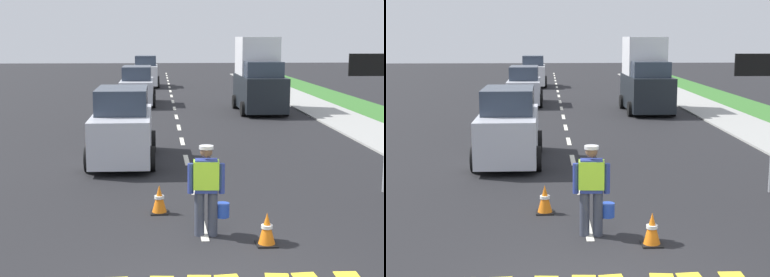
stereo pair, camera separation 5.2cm
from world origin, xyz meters
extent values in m
plane|color=black|center=(0.00, 21.00, 0.00)|extent=(96.00, 96.00, 0.00)
cube|color=silver|center=(0.00, 2.70, 0.01)|extent=(0.14, 1.40, 0.01)
cube|color=silver|center=(0.00, 5.70, 0.01)|extent=(0.14, 1.40, 0.01)
cube|color=silver|center=(0.00, 8.70, 0.01)|extent=(0.14, 1.40, 0.01)
cube|color=silver|center=(0.00, 11.70, 0.01)|extent=(0.14, 1.40, 0.01)
cube|color=silver|center=(0.00, 14.70, 0.01)|extent=(0.14, 1.40, 0.01)
cube|color=silver|center=(0.00, 17.70, 0.01)|extent=(0.14, 1.40, 0.01)
cube|color=silver|center=(0.00, 20.70, 0.01)|extent=(0.14, 1.40, 0.01)
cube|color=silver|center=(0.00, 23.70, 0.01)|extent=(0.14, 1.40, 0.01)
cube|color=silver|center=(0.00, 26.70, 0.01)|extent=(0.14, 1.40, 0.01)
cube|color=silver|center=(0.00, 29.70, 0.01)|extent=(0.14, 1.40, 0.01)
cube|color=silver|center=(0.00, 32.70, 0.01)|extent=(0.14, 1.40, 0.01)
cube|color=silver|center=(0.00, 35.70, 0.01)|extent=(0.14, 1.40, 0.01)
cube|color=silver|center=(0.00, 38.70, 0.01)|extent=(0.14, 1.40, 0.01)
cube|color=silver|center=(0.00, 41.70, 0.01)|extent=(0.14, 1.40, 0.01)
cube|color=silver|center=(0.00, 44.70, 0.01)|extent=(0.14, 1.40, 0.01)
cube|color=silver|center=(0.00, 47.70, 0.01)|extent=(0.14, 1.40, 0.01)
cylinder|color=#383D4C|center=(-0.09, 2.33, 0.41)|extent=(0.18, 0.18, 0.82)
cylinder|color=#383D4C|center=(0.15, 2.31, 0.41)|extent=(0.18, 0.18, 0.82)
cube|color=navy|center=(0.03, 2.32, 1.12)|extent=(0.42, 0.27, 0.60)
cube|color=#A5EA33|center=(0.03, 2.32, 1.14)|extent=(0.48, 0.31, 0.51)
cylinder|color=navy|center=(-0.25, 2.34, 1.07)|extent=(0.11, 0.11, 0.55)
cylinder|color=navy|center=(0.31, 2.30, 1.07)|extent=(0.11, 0.11, 0.55)
sphere|color=brown|center=(0.03, 2.32, 1.56)|extent=(0.22, 0.22, 0.22)
cylinder|color=silver|center=(0.03, 2.32, 1.64)|extent=(0.26, 0.26, 0.06)
cylinder|color=#2347B7|center=(0.34, 2.40, 0.45)|extent=(0.26, 0.26, 0.26)
cube|color=white|center=(4.03, 5.03, 2.95)|extent=(1.10, 0.05, 0.44)
cube|color=black|center=(4.03, 5.01, 2.95)|extent=(1.16, 0.04, 0.50)
cube|color=black|center=(1.05, 1.78, 0.01)|extent=(0.36, 0.36, 0.03)
cone|color=orange|center=(1.05, 1.78, 0.31)|extent=(0.30, 0.30, 0.55)
cylinder|color=white|center=(1.05, 1.78, 0.33)|extent=(0.20, 0.20, 0.06)
cube|color=black|center=(-0.81, 3.70, 0.01)|extent=(0.36, 0.36, 0.03)
cone|color=orange|center=(-0.81, 3.70, 0.31)|extent=(0.30, 0.30, 0.56)
cylinder|color=white|center=(-0.81, 3.70, 0.34)|extent=(0.20, 0.20, 0.06)
cube|color=black|center=(3.99, 19.16, 0.96)|extent=(1.90, 4.60, 1.56)
cube|color=#2D3847|center=(3.99, 18.36, 2.09)|extent=(1.67, 1.61, 0.70)
cube|color=silver|center=(3.99, 19.97, 2.64)|extent=(1.80, 2.53, 1.80)
cylinder|color=black|center=(3.02, 20.59, 0.34)|extent=(0.22, 0.68, 0.68)
cylinder|color=black|center=(4.96, 20.59, 0.34)|extent=(0.22, 0.68, 0.68)
cylinder|color=black|center=(3.02, 17.73, 0.34)|extent=(0.22, 0.68, 0.68)
cylinder|color=black|center=(4.96, 17.73, 0.34)|extent=(0.22, 0.68, 0.68)
cube|color=silver|center=(-1.84, 8.70, 0.80)|extent=(1.62, 4.11, 1.24)
cube|color=#2D3847|center=(-1.84, 8.80, 1.77)|extent=(1.42, 2.26, 0.70)
cylinder|color=black|center=(-1.01, 7.42, 0.34)|extent=(0.22, 0.68, 0.68)
cylinder|color=black|center=(-2.67, 7.42, 0.34)|extent=(0.22, 0.68, 0.68)
cylinder|color=black|center=(-1.01, 9.97, 0.34)|extent=(0.22, 0.68, 0.68)
cylinder|color=black|center=(-2.67, 9.97, 0.34)|extent=(0.22, 0.68, 0.68)
cube|color=silver|center=(-1.91, 22.54, 0.75)|extent=(1.67, 4.39, 1.14)
cube|color=#2D3847|center=(-1.91, 22.65, 1.67)|extent=(1.47, 2.41, 0.70)
cylinder|color=black|center=(-1.06, 21.18, 0.34)|extent=(0.22, 0.68, 0.68)
cylinder|color=black|center=(-2.76, 21.18, 0.34)|extent=(0.22, 0.68, 0.68)
cylinder|color=black|center=(-1.06, 23.90, 0.34)|extent=(0.22, 0.68, 0.68)
cylinder|color=black|center=(-2.76, 23.90, 0.34)|extent=(0.22, 0.68, 0.68)
cube|color=silver|center=(-1.66, 33.30, 0.84)|extent=(1.66, 3.94, 1.33)
cube|color=#2D3847|center=(-1.66, 33.40, 1.86)|extent=(1.46, 2.17, 0.70)
cylinder|color=black|center=(-0.81, 32.08, 0.34)|extent=(0.22, 0.68, 0.68)
cylinder|color=black|center=(-2.51, 32.08, 0.34)|extent=(0.22, 0.68, 0.68)
cylinder|color=black|center=(-0.81, 34.52, 0.34)|extent=(0.22, 0.68, 0.68)
cylinder|color=black|center=(-2.51, 34.52, 0.34)|extent=(0.22, 0.68, 0.68)
camera|label=1|loc=(-0.81, -7.54, 3.59)|focal=53.16mm
camera|label=2|loc=(-0.76, -7.54, 3.59)|focal=53.16mm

